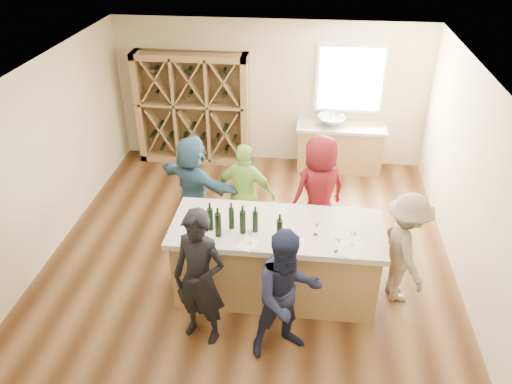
# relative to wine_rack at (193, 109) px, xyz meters

# --- Properties ---
(floor) EXTENTS (6.00, 7.00, 0.10)m
(floor) POSITION_rel_wine_rack_xyz_m (1.50, -3.27, -1.15)
(floor) COLOR #55341B
(floor) RESTS_ON ground
(ceiling) EXTENTS (6.00, 7.00, 0.10)m
(ceiling) POSITION_rel_wine_rack_xyz_m (1.50, -3.27, 1.75)
(ceiling) COLOR white
(ceiling) RESTS_ON ground
(wall_back) EXTENTS (6.00, 0.10, 2.80)m
(wall_back) POSITION_rel_wine_rack_xyz_m (1.50, 0.28, 0.30)
(wall_back) COLOR beige
(wall_back) RESTS_ON ground
(wall_left) EXTENTS (0.10, 7.00, 2.80)m
(wall_left) POSITION_rel_wine_rack_xyz_m (-1.55, -3.27, 0.30)
(wall_left) COLOR beige
(wall_left) RESTS_ON ground
(wall_right) EXTENTS (0.10, 7.00, 2.80)m
(wall_right) POSITION_rel_wine_rack_xyz_m (4.55, -3.27, 0.30)
(wall_right) COLOR beige
(wall_right) RESTS_ON ground
(window_frame) EXTENTS (1.30, 0.06, 1.30)m
(window_frame) POSITION_rel_wine_rack_xyz_m (3.00, 0.20, 0.65)
(window_frame) COLOR white
(window_frame) RESTS_ON wall_back
(window_pane) EXTENTS (1.18, 0.01, 1.18)m
(window_pane) POSITION_rel_wine_rack_xyz_m (3.00, 0.17, 0.65)
(window_pane) COLOR white
(window_pane) RESTS_ON wall_back
(wine_rack) EXTENTS (2.20, 0.45, 2.20)m
(wine_rack) POSITION_rel_wine_rack_xyz_m (0.00, 0.00, 0.00)
(wine_rack) COLOR olive
(wine_rack) RESTS_ON floor
(back_counter_base) EXTENTS (1.60, 0.58, 0.86)m
(back_counter_base) POSITION_rel_wine_rack_xyz_m (2.90, -0.07, -0.67)
(back_counter_base) COLOR olive
(back_counter_base) RESTS_ON floor
(back_counter_top) EXTENTS (1.70, 0.62, 0.06)m
(back_counter_top) POSITION_rel_wine_rack_xyz_m (2.90, -0.07, -0.21)
(back_counter_top) COLOR #C0AF9D
(back_counter_top) RESTS_ON back_counter_base
(sink) EXTENTS (0.54, 0.54, 0.19)m
(sink) POSITION_rel_wine_rack_xyz_m (2.70, -0.07, -0.09)
(sink) COLOR silver
(sink) RESTS_ON back_counter_top
(faucet) EXTENTS (0.02, 0.02, 0.30)m
(faucet) POSITION_rel_wine_rack_xyz_m (2.70, 0.11, -0.03)
(faucet) COLOR silver
(faucet) RESTS_ON back_counter_top
(tasting_counter_base) EXTENTS (2.60, 1.00, 1.00)m
(tasting_counter_base) POSITION_rel_wine_rack_xyz_m (1.95, -3.77, -0.60)
(tasting_counter_base) COLOR olive
(tasting_counter_base) RESTS_ON floor
(tasting_counter_top) EXTENTS (2.72, 1.12, 0.08)m
(tasting_counter_top) POSITION_rel_wine_rack_xyz_m (1.95, -3.77, -0.06)
(tasting_counter_top) COLOR #C0AF9D
(tasting_counter_top) RESTS_ON tasting_counter_base
(wine_bottle_a) EXTENTS (0.10, 0.10, 0.31)m
(wine_bottle_a) POSITION_rel_wine_rack_xyz_m (1.12, -3.92, 0.13)
(wine_bottle_a) COLOR black
(wine_bottle_a) RESTS_ON tasting_counter_top
(wine_bottle_b) EXTENTS (0.08, 0.08, 0.32)m
(wine_bottle_b) POSITION_rel_wine_rack_xyz_m (1.24, -4.05, 0.14)
(wine_bottle_b) COLOR black
(wine_bottle_b) RESTS_ON tasting_counter_top
(wine_bottle_c) EXTENTS (0.07, 0.07, 0.29)m
(wine_bottle_c) POSITION_rel_wine_rack_xyz_m (1.38, -3.86, 0.12)
(wine_bottle_c) COLOR black
(wine_bottle_c) RESTS_ON tasting_counter_top
(wine_bottle_d) EXTENTS (0.09, 0.09, 0.31)m
(wine_bottle_d) POSITION_rel_wine_rack_xyz_m (1.54, -3.95, 0.14)
(wine_bottle_d) COLOR black
(wine_bottle_d) RESTS_ON tasting_counter_top
(wine_bottle_e) EXTENTS (0.09, 0.09, 0.28)m
(wine_bottle_e) POSITION_rel_wine_rack_xyz_m (1.69, -3.90, 0.12)
(wine_bottle_e) COLOR black
(wine_bottle_e) RESTS_ON tasting_counter_top
(wine_glass_a) EXTENTS (0.07, 0.07, 0.17)m
(wine_glass_a) POSITION_rel_wine_rack_xyz_m (1.65, -4.17, 0.06)
(wine_glass_a) COLOR white
(wine_glass_a) RESTS_ON tasting_counter_top
(wine_glass_b) EXTENTS (0.08, 0.08, 0.16)m
(wine_glass_b) POSITION_rel_wine_rack_xyz_m (2.15, -4.23, 0.06)
(wine_glass_b) COLOR white
(wine_glass_b) RESTS_ON tasting_counter_top
(wine_glass_c) EXTENTS (0.09, 0.09, 0.17)m
(wine_glass_c) POSITION_rel_wine_rack_xyz_m (2.69, -4.21, 0.07)
(wine_glass_c) COLOR white
(wine_glass_c) RESTS_ON tasting_counter_top
(wine_glass_d) EXTENTS (0.08, 0.08, 0.19)m
(wine_glass_d) POSITION_rel_wine_rack_xyz_m (2.44, -3.89, 0.07)
(wine_glass_d) COLOR white
(wine_glass_d) RESTS_ON tasting_counter_top
(wine_glass_e) EXTENTS (0.08, 0.08, 0.18)m
(wine_glass_e) POSITION_rel_wine_rack_xyz_m (2.89, -4.06, 0.07)
(wine_glass_e) COLOR white
(wine_glass_e) RESTS_ON tasting_counter_top
(tasting_menu_a) EXTENTS (0.29, 0.32, 0.00)m
(tasting_menu_a) POSITION_rel_wine_rack_xyz_m (1.63, -4.18, -0.02)
(tasting_menu_a) COLOR white
(tasting_menu_a) RESTS_ON tasting_counter_top
(tasting_menu_b) EXTENTS (0.24, 0.33, 0.00)m
(tasting_menu_b) POSITION_rel_wine_rack_xyz_m (2.19, -4.15, -0.02)
(tasting_menu_b) COLOR white
(tasting_menu_b) RESTS_ON tasting_counter_top
(tasting_menu_c) EXTENTS (0.35, 0.40, 0.00)m
(tasting_menu_c) POSITION_rel_wine_rack_xyz_m (2.86, -4.14, -0.02)
(tasting_menu_c) COLOR white
(tasting_menu_c) RESTS_ON tasting_counter_top
(person_near_left) EXTENTS (0.77, 0.65, 1.81)m
(person_near_left) POSITION_rel_wine_rack_xyz_m (1.13, -4.67, -0.20)
(person_near_left) COLOR black
(person_near_left) RESTS_ON floor
(person_near_right) EXTENTS (0.94, 0.75, 1.70)m
(person_near_right) POSITION_rel_wine_rack_xyz_m (2.15, -4.77, -0.25)
(person_near_right) COLOR #191E38
(person_near_right) RESTS_ON floor
(person_server) EXTENTS (0.71, 1.11, 1.59)m
(person_server) POSITION_rel_wine_rack_xyz_m (3.61, -3.67, -0.31)
(person_server) COLOR gray
(person_server) RESTS_ON floor
(person_far_mid) EXTENTS (1.02, 0.65, 1.61)m
(person_far_mid) POSITION_rel_wine_rack_xyz_m (1.37, -2.55, -0.30)
(person_far_mid) COLOR #8CC64C
(person_far_mid) RESTS_ON floor
(person_far_right) EXTENTS (1.05, 0.93, 1.80)m
(person_far_right) POSITION_rel_wine_rack_xyz_m (2.49, -2.54, -0.20)
(person_far_right) COLOR #590F14
(person_far_right) RESTS_ON floor
(person_far_left) EXTENTS (1.60, 1.22, 1.64)m
(person_far_left) POSITION_rel_wine_rack_xyz_m (0.54, -2.44, -0.28)
(person_far_left) COLOR #335972
(person_far_left) RESTS_ON floor
(wine_bottle_f) EXTENTS (0.07, 0.07, 0.30)m
(wine_bottle_f) POSITION_rel_wine_rack_xyz_m (2.00, -4.07, 0.13)
(wine_bottle_f) COLOR black
(wine_bottle_f) RESTS_ON tasting_counter_top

